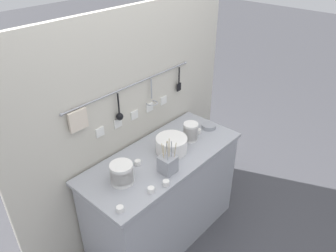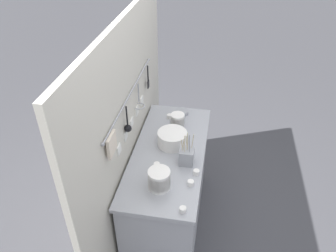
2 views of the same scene
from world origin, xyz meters
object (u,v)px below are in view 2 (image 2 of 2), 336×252
object	(u,v)px
cup_beside_plates	(157,165)
cup_front_left	(154,173)
cup_by_caddy	(169,116)
cup_centre	(183,210)
steel_mixing_bowl	(182,112)
bowl_stack_tall_left	(177,122)
cup_back_right	(178,119)
cup_front_right	(191,183)
cup_back_left	(196,172)
bowl_stack_wide_centre	(159,179)
plate_stack	(172,138)
cutlery_caddy	(187,156)

from	to	relation	value
cup_beside_plates	cup_front_left	xyz separation A→B (m)	(-0.09, 0.00, 0.00)
cup_by_caddy	cup_centre	world-z (taller)	same
steel_mixing_bowl	cup_front_left	world-z (taller)	cup_front_left
cup_front_left	cup_by_caddy	world-z (taller)	same
steel_mixing_bowl	cup_beside_plates	world-z (taller)	cup_beside_plates
bowl_stack_tall_left	cup_back_right	bearing A→B (deg)	5.55
cup_centre	cup_back_right	xyz separation A→B (m)	(1.04, 0.19, 0.00)
cup_front_right	cup_back_left	bearing A→B (deg)	-13.70
cup_back_right	bowl_stack_tall_left	bearing A→B (deg)	-174.45
steel_mixing_bowl	cup_front_right	distance (m)	0.94
bowl_stack_wide_centre	bowl_stack_tall_left	size ratio (longest dim) A/B	1.04
plate_stack	cup_back_right	distance (m)	0.35
cutlery_caddy	cup_back_right	distance (m)	0.58
steel_mixing_bowl	bowl_stack_tall_left	bearing A→B (deg)	178.84
cup_back_left	cup_by_caddy	size ratio (longest dim) A/B	1.00
steel_mixing_bowl	cup_front_right	xyz separation A→B (m)	(-0.92, -0.19, 0.00)
cup_back_left	cup_front_right	distance (m)	0.12
cup_front_left	cup_back_right	size ratio (longest dim) A/B	1.00
cup_back_left	cutlery_caddy	bearing A→B (deg)	37.79
plate_stack	cutlery_caddy	world-z (taller)	cutlery_caddy
steel_mixing_bowl	cup_centre	bearing A→B (deg)	-171.66
plate_stack	cup_front_right	size ratio (longest dim) A/B	5.24
cup_front_right	cup_beside_plates	bearing A→B (deg)	62.82
cup_back_right	cup_centre	bearing A→B (deg)	-169.74
bowl_stack_tall_left	steel_mixing_bowl	size ratio (longest dim) A/B	1.23
cup_beside_plates	cup_centre	size ratio (longest dim) A/B	1.00
cup_centre	cup_by_caddy	bearing A→B (deg)	14.37
cup_back_right	bowl_stack_wide_centre	bearing A→B (deg)	179.44
bowl_stack_wide_centre	cup_front_left	bearing A→B (deg)	28.50
plate_stack	cup_by_caddy	size ratio (longest dim) A/B	5.24
steel_mixing_bowl	cup_by_caddy	world-z (taller)	cup_by_caddy
bowl_stack_wide_centre	cup_back_right	world-z (taller)	bowl_stack_wide_centre
cutlery_caddy	cup_back_right	bearing A→B (deg)	15.02
bowl_stack_wide_centre	cup_front_left	xyz separation A→B (m)	(0.11, 0.06, -0.06)
plate_stack	cutlery_caddy	size ratio (longest dim) A/B	0.89
cup_back_left	cup_centre	distance (m)	0.37
bowl_stack_wide_centre	cutlery_caddy	size ratio (longest dim) A/B	0.58
bowl_stack_tall_left	cup_beside_plates	world-z (taller)	bowl_stack_tall_left
bowl_stack_tall_left	steel_mixing_bowl	xyz separation A→B (m)	(0.25, -0.01, -0.06)
cup_by_caddy	cup_front_right	world-z (taller)	same
steel_mixing_bowl	cup_back_left	distance (m)	0.83
cutlery_caddy	cup_front_right	xyz separation A→B (m)	(-0.23, -0.06, -0.05)
cup_back_right	cup_back_left	bearing A→B (deg)	-160.43
bowl_stack_wide_centre	plate_stack	distance (m)	0.50
cup_beside_plates	cup_centre	world-z (taller)	same
cutlery_caddy	cup_front_left	bearing A→B (deg)	128.99
steel_mixing_bowl	cup_by_caddy	xyz separation A→B (m)	(-0.09, 0.10, 0.00)
steel_mixing_bowl	cutlery_caddy	size ratio (longest dim) A/B	0.45
cup_beside_plates	cup_front_left	distance (m)	0.09
cup_beside_plates	cup_by_caddy	world-z (taller)	same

